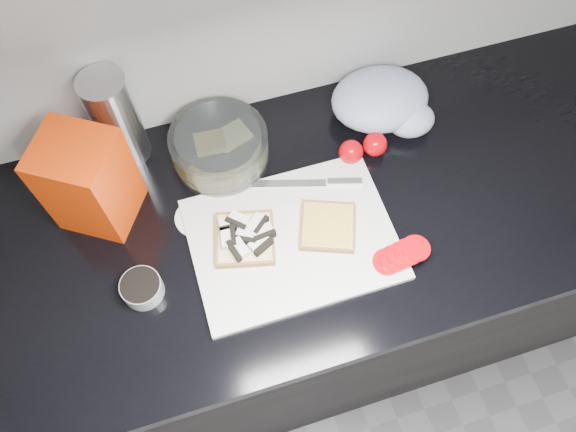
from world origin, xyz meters
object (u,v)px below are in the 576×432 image
at_px(cutting_board, 292,239).
at_px(steel_canister, 116,119).
at_px(bread_bag, 88,181).
at_px(glass_bowl, 220,148).

distance_m(cutting_board, steel_canister, 0.43).
bearing_deg(bread_bag, steel_canister, 92.09).
bearing_deg(cutting_board, glass_bowl, 110.81).
bearing_deg(steel_canister, glass_bowl, -23.25).
height_order(cutting_board, steel_canister, steel_canister).
distance_m(cutting_board, bread_bag, 0.41).
relative_size(bread_bag, steel_canister, 0.97).
distance_m(glass_bowl, steel_canister, 0.21).
distance_m(glass_bowl, bread_bag, 0.27).
bearing_deg(bread_bag, cutting_board, 4.44).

